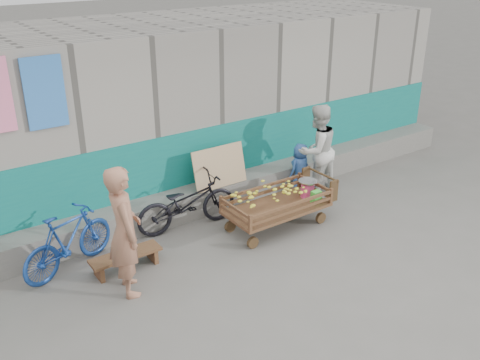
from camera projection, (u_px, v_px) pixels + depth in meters
ground at (288, 273)px, 7.56m from camera, size 80.00×80.00×0.00m
building_wall at (152, 107)px, 10.00m from camera, size 12.00×3.50×3.00m
banana_cart at (275, 199)px, 8.55m from camera, size 1.84×0.84×0.79m
bench at (126, 258)px, 7.58m from camera, size 1.02×0.31×0.25m
vendor_man at (125, 231)px, 6.83m from camera, size 0.55×0.73×1.80m
woman at (317, 150)px, 9.67m from camera, size 0.84×0.67×1.69m
child at (300, 169)px, 9.82m from camera, size 0.51×0.37×0.96m
bicycle_dark at (187, 203)px, 8.59m from camera, size 1.75×0.76×0.89m
bicycle_blue at (68, 241)px, 7.47m from camera, size 1.58×0.95×0.92m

